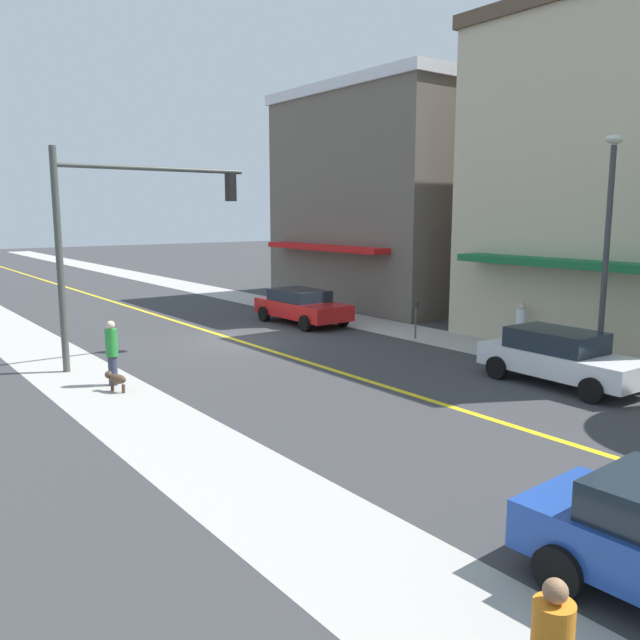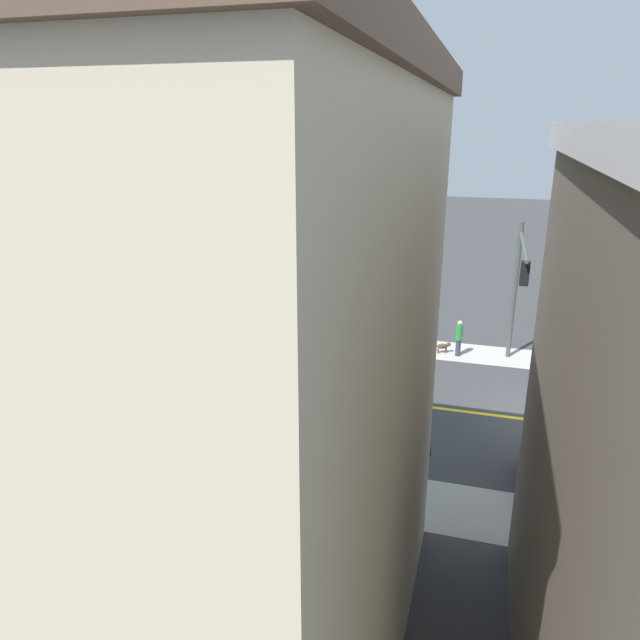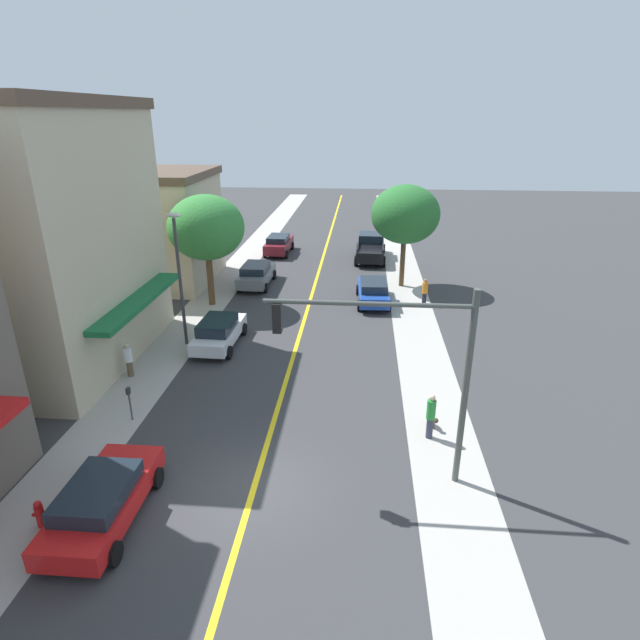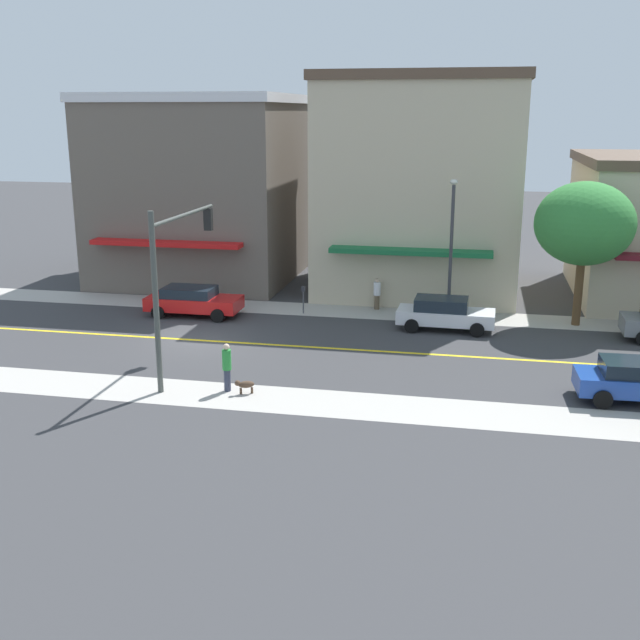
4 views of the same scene
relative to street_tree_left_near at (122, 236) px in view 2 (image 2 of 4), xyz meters
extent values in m
plane|color=#38383A|center=(-5.89, -21.08, -4.83)|extent=(140.00, 140.00, 0.00)
cube|color=#ADA8A0|center=(-12.13, -21.08, -4.83)|extent=(2.50, 126.00, 0.01)
cube|color=#ADA8A0|center=(0.36, -21.08, -4.83)|extent=(2.50, 126.00, 0.01)
cube|color=yellow|center=(-5.89, -21.08, -4.83)|extent=(0.20, 126.00, 0.00)
cube|color=beige|center=(-18.68, -12.55, 0.72)|extent=(10.74, 10.47, 11.10)
cube|color=brown|center=(-18.68, -12.55, 6.52)|extent=(11.04, 10.77, 0.50)
cube|color=#196638|center=(-12.77, -12.55, -1.82)|extent=(1.07, 7.96, 0.24)
cylinder|color=brown|center=(0.00, 0.00, -3.24)|extent=(0.33, 0.33, 3.18)
ellipsoid|color=#286B2D|center=(0.00, 0.00, 0.02)|extent=(4.45, 4.45, 3.78)
cylinder|color=brown|center=(-11.82, -4.66, -3.29)|extent=(0.38, 0.38, 3.08)
ellipsoid|color=#337F38|center=(-11.82, -4.66, -0.08)|extent=(4.45, 4.45, 3.79)
cylinder|color=red|center=(-11.56, -23.11, -4.49)|extent=(0.24, 0.24, 0.68)
sphere|color=red|center=(-11.56, -23.11, -4.08)|extent=(0.22, 0.22, 0.22)
cylinder|color=red|center=(-11.73, -23.11, -4.45)|extent=(0.10, 0.10, 0.10)
cylinder|color=red|center=(-11.39, -23.11, -4.45)|extent=(0.10, 0.10, 0.10)
cylinder|color=#4C4C51|center=(-11.31, -17.60, -4.27)|extent=(0.07, 0.07, 1.12)
cube|color=#2D2D33|center=(-11.31, -17.60, -3.58)|extent=(0.12, 0.18, 0.26)
cylinder|color=#474C47|center=(0.45, -20.13, -1.62)|extent=(0.20, 0.20, 6.42)
cylinder|color=#474C47|center=(-2.54, -20.13, 1.08)|extent=(5.97, 0.14, 0.14)
cube|color=black|center=(-5.12, -20.13, 0.58)|extent=(0.26, 0.32, 0.90)
sphere|color=red|center=(-5.12, -20.13, 0.88)|extent=(0.20, 0.20, 0.20)
sphere|color=yellow|center=(-5.12, -20.13, 0.58)|extent=(0.20, 0.20, 0.20)
sphere|color=green|center=(-5.12, -20.13, 0.28)|extent=(0.20, 0.20, 0.20)
cylinder|color=#38383D|center=(-11.50, -10.55, -1.64)|extent=(0.16, 0.16, 6.39)
ellipsoid|color=silver|center=(-11.50, -10.55, 1.71)|extent=(0.70, 0.36, 0.24)
cube|color=red|center=(-9.84, -22.72, -4.20)|extent=(1.90, 4.55, 0.63)
cube|color=#19232D|center=(-9.84, -22.94, -3.65)|extent=(1.67, 2.46, 0.46)
cylinder|color=black|center=(-10.79, -21.22, -4.51)|extent=(0.22, 0.64, 0.64)
cylinder|color=black|center=(-8.91, -21.21, -4.51)|extent=(0.22, 0.64, 0.64)
cube|color=slate|center=(-9.82, -0.69, -4.15)|extent=(1.90, 4.65, 0.72)
cube|color=#19232D|center=(-9.83, -0.92, -3.55)|extent=(1.64, 2.52, 0.49)
cylinder|color=black|center=(-10.76, -2.20, -4.51)|extent=(0.23, 0.64, 0.64)
cylinder|color=black|center=(-8.94, -2.23, -4.51)|extent=(0.23, 0.64, 0.64)
cube|color=silver|center=(-9.74, -10.59, -4.21)|extent=(1.85, 4.42, 0.61)
cube|color=#19232D|center=(-9.75, -10.81, -3.63)|extent=(1.59, 2.40, 0.55)
cylinder|color=black|center=(-10.56, -9.13, -4.51)|extent=(0.24, 0.65, 0.64)
cylinder|color=black|center=(-8.84, -9.18, -4.51)|extent=(0.24, 0.65, 0.64)
cylinder|color=black|center=(-10.65, -12.01, -4.51)|extent=(0.24, 0.65, 0.64)
cylinder|color=black|center=(-8.92, -12.06, -4.51)|extent=(0.24, 0.65, 0.64)
cube|color=#1E429E|center=(-1.97, -3.54, -4.19)|extent=(1.94, 4.58, 0.64)
cube|color=#19232D|center=(-1.96, -3.76, -3.62)|extent=(1.65, 2.50, 0.49)
cylinder|color=black|center=(-2.91, -2.08, -4.51)|extent=(0.25, 0.65, 0.64)
cylinder|color=black|center=(-1.15, -2.01, -4.51)|extent=(0.25, 0.65, 0.64)
cylinder|color=black|center=(-2.79, -5.06, -4.51)|extent=(0.25, 0.65, 0.64)
cylinder|color=black|center=(-1.03, -4.99, -4.51)|extent=(0.25, 0.65, 0.64)
cube|color=black|center=(-2.05, 6.68, -4.02)|extent=(2.25, 5.94, 0.82)
cube|color=black|center=(-3.04, 5.53, -3.49)|extent=(0.18, 3.06, 0.24)
cube|color=black|center=(-1.12, 5.48, -3.49)|extent=(0.18, 3.06, 0.24)
cylinder|color=black|center=(-3.15, 4.71, -4.43)|extent=(0.30, 0.81, 0.80)
cylinder|color=black|center=(-1.06, 4.65, -4.43)|extent=(0.30, 0.81, 0.80)
cylinder|color=brown|center=(-12.86, -14.16, -4.47)|extent=(0.27, 0.27, 0.73)
cylinder|color=silver|center=(-12.86, -14.16, -3.77)|extent=(0.35, 0.35, 0.66)
sphere|color=beige|center=(-12.86, -14.16, -3.34)|extent=(0.21, 0.21, 0.21)
cylinder|color=#33384C|center=(-0.12, -17.83, -4.43)|extent=(0.24, 0.24, 0.80)
cylinder|color=#288C38|center=(-0.12, -17.83, -3.66)|extent=(0.32, 0.32, 0.73)
sphere|color=beige|center=(-0.12, -17.83, -3.18)|extent=(0.23, 0.23, 0.23)
cylinder|color=black|center=(1.15, -3.68, -4.46)|extent=(0.26, 0.26, 0.75)
cylinder|color=orange|center=(1.15, -3.68, -3.74)|extent=(0.35, 0.35, 0.68)
sphere|color=#936B4C|center=(1.15, -3.68, -3.30)|extent=(0.21, 0.21, 0.21)
ellipsoid|color=#4C3828|center=(0.03, -17.09, -4.48)|extent=(0.46, 0.62, 0.25)
sphere|color=#4C3828|center=(0.16, -17.37, -4.41)|extent=(0.20, 0.20, 0.20)
cylinder|color=#4C3828|center=(0.11, -17.27, -4.72)|extent=(0.09, 0.09, 0.23)
cylinder|color=#4C3828|center=(-0.05, -16.91, -4.72)|extent=(0.09, 0.09, 0.23)
camera|label=1|loc=(5.63, -0.95, -0.23)|focal=36.45mm
camera|label=2|loc=(-27.01, -18.78, 5.76)|focal=33.10mm
camera|label=3|loc=(-2.74, -33.86, 6.06)|focal=28.96mm
camera|label=4|loc=(24.46, -9.44, 4.78)|focal=43.12mm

